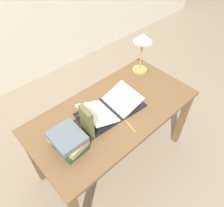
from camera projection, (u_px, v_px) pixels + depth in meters
The scene contains 8 objects.
ground_plane at pixel (113, 157), 2.41m from camera, with size 12.00×12.00×0.00m, color gray.
reading_desk at pixel (113, 117), 1.93m from camera, with size 1.48×0.75×0.77m.
open_book at pixel (111, 107), 1.84m from camera, with size 0.58×0.35×0.11m.
book_stack_tall at pixel (68, 141), 1.55m from camera, with size 0.21×0.28×0.15m.
book_standing_upright at pixel (87, 122), 1.59m from camera, with size 0.05×0.14×0.27m.
reading_lamp at pixel (142, 43), 2.02m from camera, with size 0.18×0.18×0.41m.
coffee_mug at pixel (84, 116), 1.75m from camera, with size 0.10×0.07×0.10m.
pencil at pixel (130, 126), 1.73m from camera, with size 0.04×0.14×0.01m.
Camera 1 is at (-0.87, -0.92, 2.14)m, focal length 35.00 mm.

